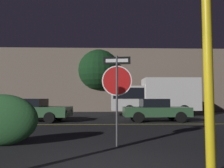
% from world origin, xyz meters
% --- Properties ---
extents(road_center_stripe, '(40.34, 0.12, 0.01)m').
position_xyz_m(road_center_stripe, '(0.00, 7.45, 0.00)').
color(road_center_stripe, gold).
rests_on(road_center_stripe, ground_plane).
extents(stop_sign, '(0.86, 0.13, 2.58)m').
position_xyz_m(stop_sign, '(0.38, 2.27, 1.81)').
color(stop_sign, '#4C4C51').
rests_on(stop_sign, ground_plane).
extents(yellow_pole_right, '(0.16, 0.16, 3.43)m').
position_xyz_m(yellow_pole_right, '(1.83, -0.26, 1.71)').
color(yellow_pole_right, yellow).
rests_on(yellow_pole_right, ground_plane).
extents(hedge_bush_1, '(2.09, 0.74, 1.47)m').
position_xyz_m(hedge_bush_1, '(-2.93, 2.45, 0.73)').
color(hedge_bush_1, '#285B2D').
rests_on(hedge_bush_1, ground_plane).
extents(passing_car_2, '(4.81, 2.19, 1.32)m').
position_xyz_m(passing_car_2, '(-4.35, 9.07, 0.68)').
color(passing_car_2, '#335B38').
rests_on(passing_car_2, ground_plane).
extents(passing_car_3, '(3.95, 1.85, 1.32)m').
position_xyz_m(passing_car_3, '(3.02, 8.96, 0.66)').
color(passing_car_3, '#335B38').
rests_on(passing_car_3, ground_plane).
extents(delivery_truck, '(6.90, 2.53, 2.94)m').
position_xyz_m(delivery_truck, '(3.96, 13.56, 1.57)').
color(delivery_truck, silver).
rests_on(delivery_truck, ground_plane).
extents(street_lamp, '(0.46, 0.46, 8.25)m').
position_xyz_m(street_lamp, '(8.58, 13.45, 5.27)').
color(street_lamp, '#4C4C51').
rests_on(street_lamp, ground_plane).
extents(tree_0, '(4.29, 4.29, 6.38)m').
position_xyz_m(tree_0, '(-0.63, 18.49, 4.23)').
color(tree_0, '#422D1E').
rests_on(tree_0, ground_plane).
extents(building_backdrop, '(29.57, 4.59, 6.47)m').
position_xyz_m(building_backdrop, '(-0.22, 20.29, 3.23)').
color(building_backdrop, '#7A6B5B').
rests_on(building_backdrop, ground_plane).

